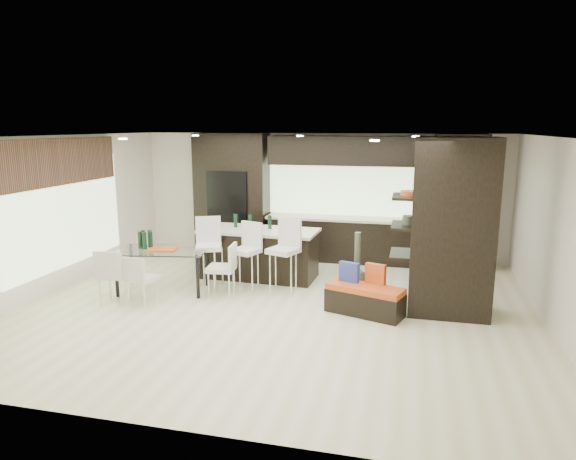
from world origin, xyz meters
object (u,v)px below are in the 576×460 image
(kitchen_island, at_px, (259,253))
(bench, at_px, (365,300))
(stool_right, at_px, (283,264))
(stool_left, at_px, (209,259))
(chair_far, at_px, (115,278))
(chair_end, at_px, (221,272))
(stool_mid, at_px, (246,263))
(dining_table, at_px, (163,270))
(floor_vase, at_px, (357,269))
(chair_near, at_px, (142,282))

(kitchen_island, relative_size, bench, 1.89)
(kitchen_island, relative_size, stool_right, 2.16)
(stool_left, distance_m, chair_far, 1.65)
(chair_far, bearing_deg, kitchen_island, 38.85)
(chair_end, bearing_deg, bench, -103.47)
(stool_mid, bearing_deg, kitchen_island, 109.21)
(dining_table, distance_m, chair_far, 0.89)
(floor_vase, relative_size, chair_near, 1.56)
(stool_left, bearing_deg, bench, -35.88)
(chair_far, bearing_deg, chair_end, 17.82)
(chair_far, bearing_deg, stool_left, 36.84)
(stool_mid, relative_size, bench, 0.82)
(stool_mid, height_order, bench, stool_mid)
(stool_right, height_order, chair_near, stool_right)
(stool_left, distance_m, stool_right, 1.37)
(kitchen_island, distance_m, stool_right, 1.06)
(kitchen_island, relative_size, chair_near, 2.92)
(bench, bearing_deg, kitchen_island, 163.42)
(kitchen_island, xyz_separation_m, dining_table, (-1.38, -1.22, -0.09))
(bench, relative_size, chair_end, 1.41)
(bench, height_order, chair_end, chair_end)
(stool_right, xyz_separation_m, floor_vase, (1.30, -0.30, 0.08))
(stool_left, distance_m, stool_mid, 0.69)
(chair_end, bearing_deg, stool_left, 37.06)
(stool_right, bearing_deg, chair_end, -137.86)
(stool_mid, height_order, stool_right, stool_right)
(chair_near, bearing_deg, chair_far, -168.35)
(stool_right, distance_m, chair_end, 1.07)
(bench, bearing_deg, floor_vase, 131.62)
(stool_left, bearing_deg, dining_table, -170.99)
(stool_left, relative_size, stool_right, 0.98)
(kitchen_island, distance_m, chair_near, 2.38)
(bench, relative_size, chair_far, 1.41)
(stool_left, relative_size, stool_mid, 1.05)
(kitchen_island, distance_m, stool_left, 1.06)
(stool_mid, bearing_deg, chair_end, -106.02)
(floor_vase, bearing_deg, chair_near, -166.19)
(stool_right, xyz_separation_m, bench, (1.48, -0.72, -0.29))
(bench, distance_m, chair_near, 3.57)
(stool_right, bearing_deg, dining_table, -149.18)
(stool_left, xyz_separation_m, chair_far, (-1.18, -1.15, -0.09))
(kitchen_island, bearing_deg, chair_end, -101.35)
(chair_end, bearing_deg, kitchen_island, -20.03)
(chair_end, bearing_deg, stool_right, -73.77)
(stool_left, height_order, dining_table, stool_left)
(stool_mid, xyz_separation_m, dining_table, (-1.38, -0.42, -0.11))
(kitchen_island, height_order, chair_far, kitchen_island)
(floor_vase, xyz_separation_m, chair_far, (-3.86, -0.85, -0.18))
(kitchen_island, bearing_deg, stool_left, -128.01)
(stool_left, xyz_separation_m, chair_end, (0.39, -0.41, -0.09))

